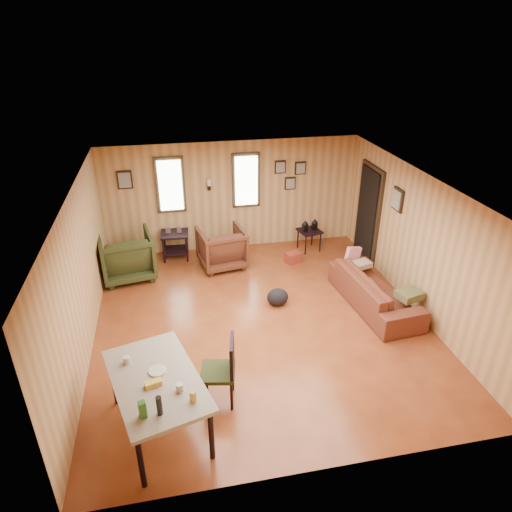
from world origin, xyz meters
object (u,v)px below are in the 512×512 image
at_px(end_table, 175,241).
at_px(side_table, 310,229).
at_px(sofa, 375,285).
at_px(recliner_brown, 222,246).
at_px(dining_table, 156,384).
at_px(recliner_green, 126,254).

relative_size(end_table, side_table, 0.99).
height_order(sofa, recliner_brown, recliner_brown).
relative_size(sofa, dining_table, 1.17).
distance_m(end_table, side_table, 2.94).
distance_m(recliner_brown, recliner_green, 1.90).
xyz_separation_m(recliner_green, side_table, (3.90, 0.46, -0.01)).
bearing_deg(recliner_green, side_table, 177.01).
height_order(recliner_brown, recliner_green, recliner_green).
bearing_deg(recliner_brown, sofa, 131.50).
xyz_separation_m(end_table, side_table, (2.94, -0.18, 0.09)).
xyz_separation_m(recliner_green, dining_table, (0.57, -4.07, 0.23)).
distance_m(sofa, recliner_brown, 3.20).
bearing_deg(end_table, sofa, -37.20).
height_order(sofa, end_table, sofa).
bearing_deg(sofa, end_table, 47.42).
bearing_deg(recliner_green, recliner_brown, 172.87).
distance_m(sofa, side_table, 2.45).
xyz_separation_m(sofa, end_table, (-3.41, 2.58, -0.00)).
xyz_separation_m(side_table, dining_table, (-3.33, -4.53, 0.25)).
bearing_deg(dining_table, sofa, 13.55).
relative_size(sofa, recliner_brown, 2.29).
relative_size(recliner_brown, side_table, 1.26).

